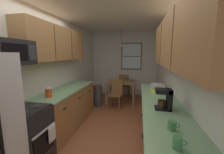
% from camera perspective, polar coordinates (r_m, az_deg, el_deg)
% --- Properties ---
extents(ground_plane, '(12.00, 12.00, 0.00)m').
position_cam_1_polar(ground_plane, '(3.74, 0.08, -17.66)').
color(ground_plane, brown).
extents(wall_left, '(0.10, 9.00, 2.55)m').
position_cam_1_polar(wall_left, '(3.85, -20.07, 2.46)').
color(wall_left, silver).
rests_on(wall_left, ground).
extents(wall_right, '(0.10, 9.00, 2.55)m').
position_cam_1_polar(wall_right, '(3.38, 23.18, 1.42)').
color(wall_right, silver).
rests_on(wall_right, ground).
extents(wall_back, '(4.40, 0.10, 2.55)m').
position_cam_1_polar(wall_back, '(5.98, 4.90, 5.15)').
color(wall_back, silver).
rests_on(wall_back, ground).
extents(ceiling_slab, '(4.40, 9.00, 0.08)m').
position_cam_1_polar(ceiling_slab, '(3.46, 0.10, 24.30)').
color(ceiling_slab, white).
extents(stove_range, '(0.66, 0.60, 1.10)m').
position_cam_1_polar(stove_range, '(2.61, -31.44, -19.98)').
color(stove_range, black).
rests_on(stove_range, ground).
extents(microwave_over_range, '(0.39, 0.63, 0.35)m').
position_cam_1_polar(microwave_over_range, '(2.39, -35.93, 7.86)').
color(microwave_over_range, black).
extents(counter_left, '(0.64, 2.02, 0.90)m').
position_cam_1_polar(counter_left, '(3.59, -17.14, -11.39)').
color(counter_left, olive).
rests_on(counter_left, ground).
extents(upper_cabinets_left, '(0.33, 2.10, 0.70)m').
position_cam_1_polar(upper_cabinets_left, '(3.41, -20.84, 12.20)').
color(upper_cabinets_left, olive).
extents(counter_right, '(0.64, 3.17, 0.90)m').
position_cam_1_polar(counter_right, '(2.61, 18.87, -19.58)').
color(counter_right, olive).
rests_on(counter_right, ground).
extents(upper_cabinets_right, '(0.33, 2.85, 0.74)m').
position_cam_1_polar(upper_cabinets_right, '(2.29, 24.48, 12.96)').
color(upper_cabinets_right, olive).
extents(dining_table, '(0.96, 0.83, 0.74)m').
position_cam_1_polar(dining_table, '(5.04, 3.60, -3.01)').
color(dining_table, olive).
rests_on(dining_table, ground).
extents(dining_chair_near, '(0.45, 0.45, 0.90)m').
position_cam_1_polar(dining_chair_near, '(4.48, 1.58, -6.20)').
color(dining_chair_near, brown).
rests_on(dining_chair_near, ground).
extents(dining_chair_far, '(0.42, 0.42, 0.90)m').
position_cam_1_polar(dining_chair_far, '(5.67, 4.86, -2.98)').
color(dining_chair_far, brown).
rests_on(dining_chair_far, ground).
extents(pendant_light, '(0.26, 0.26, 0.64)m').
position_cam_1_polar(pendant_light, '(4.94, 3.76, 12.35)').
color(pendant_light, black).
extents(back_window, '(0.81, 0.05, 1.06)m').
position_cam_1_polar(back_window, '(5.87, 7.72, 8.10)').
color(back_window, brown).
extents(trash_bin, '(0.28, 0.28, 0.68)m').
position_cam_1_polar(trash_bin, '(4.76, -5.77, -7.32)').
color(trash_bin, '#3F3F42').
rests_on(trash_bin, ground).
extents(storage_canister, '(0.12, 0.12, 0.18)m').
position_cam_1_polar(storage_canister, '(2.89, -23.90, -5.62)').
color(storage_canister, '#D84C19').
rests_on(storage_canister, counter_left).
extents(dish_towel, '(0.02, 0.16, 0.24)m').
position_cam_1_polar(dish_towel, '(2.50, -22.64, -19.93)').
color(dish_towel, white).
extents(coffee_maker, '(0.22, 0.18, 0.30)m').
position_cam_1_polar(coffee_maker, '(2.20, 20.46, -8.09)').
color(coffee_maker, black).
rests_on(coffee_maker, counter_right).
extents(mug_by_coffeemaker, '(0.11, 0.08, 0.11)m').
position_cam_1_polar(mug_by_coffeemaker, '(1.42, 24.61, -22.65)').
color(mug_by_coffeemaker, '#3F7F4C').
rests_on(mug_by_coffeemaker, counter_right).
extents(mug_spare, '(0.12, 0.08, 0.10)m').
position_cam_1_polar(mug_spare, '(1.70, 22.73, -17.33)').
color(mug_spare, '#3F7F4C').
rests_on(mug_spare, counter_right).
extents(fruit_bowl, '(0.21, 0.21, 0.09)m').
position_cam_1_polar(fruit_bowl, '(3.12, 17.16, -5.16)').
color(fruit_bowl, '#E5D14C').
rests_on(fruit_bowl, counter_right).
extents(dish_rack, '(0.28, 0.34, 0.10)m').
position_cam_1_polar(dish_rack, '(3.46, 17.60, -3.56)').
color(dish_rack, silver).
rests_on(dish_rack, counter_right).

